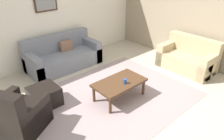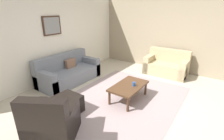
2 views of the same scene
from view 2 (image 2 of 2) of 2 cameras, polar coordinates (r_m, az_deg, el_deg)
The scene contains 11 objects.
ground_plane at distance 4.36m, azimuth 3.60°, elevation -10.28°, with size 8.00×8.00×0.00m, color #B2A893.
rear_partition at distance 5.61m, azimuth -19.75°, elevation 10.84°, with size 6.00×0.12×2.80m, color silver.
stone_feature_panel at distance 6.56m, azimuth 18.05°, elevation 12.30°, with size 0.12×5.20×2.80m, color gray.
area_rug at distance 4.36m, azimuth 3.60°, elevation -10.24°, with size 3.43×2.69×0.01m, color gray.
couch_main at distance 5.50m, azimuth -15.19°, elevation -0.83°, with size 1.98×0.93×0.88m.
couch_loveseat at distance 6.22m, azimuth 18.52°, elevation 1.37°, with size 0.81×1.44×0.88m.
armchair_leather at distance 3.23m, azimuth -20.43°, elevation -17.60°, with size 1.10×1.10×0.95m.
ottoman at distance 3.92m, azimuth -15.39°, elevation -11.59°, with size 0.56×0.56×0.40m, color black.
coffee_table at distance 4.23m, azimuth 5.86°, elevation -5.87°, with size 1.10×0.64×0.41m.
cup at distance 4.16m, azimuth 7.67°, elevation -4.88°, with size 0.07×0.07×0.10m, color #1E478C.
framed_artwork at distance 5.46m, azimuth -20.22°, elevation 14.33°, with size 0.62×0.04×0.56m.
Camera 2 is at (-3.22, -1.92, 2.24)m, focal length 26.21 mm.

